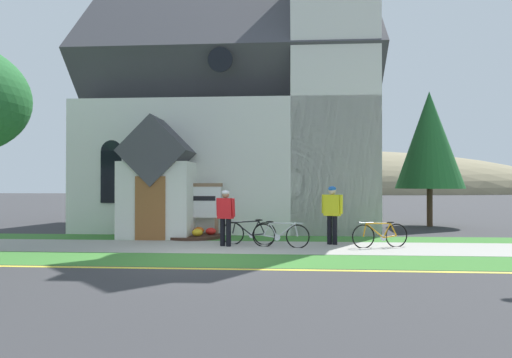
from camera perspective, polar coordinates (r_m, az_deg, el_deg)
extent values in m
plane|color=#333335|center=(15.47, -4.06, -7.48)|extent=(140.00, 140.00, 0.00)
cube|color=#99968E|center=(13.59, -6.38, -8.42)|extent=(32.00, 2.63, 0.01)
cube|color=#38722D|center=(11.36, -8.51, -9.96)|extent=(32.00, 1.97, 0.01)
cube|color=#38722D|center=(15.68, -4.97, -7.37)|extent=(24.00, 1.64, 0.01)
cube|color=yellow|center=(10.27, -9.90, -10.97)|extent=(28.00, 0.16, 0.01)
cube|color=silver|center=(20.89, -2.66, 1.17)|extent=(11.46, 9.09, 4.99)
cube|color=#424247|center=(21.48, -2.66, 12.95)|extent=(11.96, 9.26, 9.26)
cube|color=silver|center=(18.42, 9.44, 13.30)|extent=(3.21, 3.21, 12.55)
cube|color=silver|center=(16.05, -12.25, -2.56)|extent=(2.40, 1.60, 2.60)
cube|color=#424247|center=(16.07, -12.24, 3.33)|extent=(2.40, 1.80, 2.40)
cube|color=brown|center=(15.27, -13.12, -3.60)|extent=(1.00, 0.06, 2.10)
cube|color=black|center=(17.40, -17.70, 0.24)|extent=(0.76, 0.06, 1.90)
cone|color=black|center=(17.44, -17.69, 3.36)|extent=(0.80, 0.06, 0.80)
cylinder|color=black|center=(16.94, -4.52, 14.67)|extent=(0.90, 0.06, 0.90)
cube|color=#7F6047|center=(16.25, -10.45, -5.95)|extent=(0.12, 0.12, 0.67)
cube|color=#7F6047|center=(16.01, -4.96, -6.04)|extent=(0.12, 0.12, 0.67)
cube|color=white|center=(16.05, -7.72, -2.88)|extent=(1.85, 0.17, 1.08)
cube|color=#7F6047|center=(16.04, -7.72, -0.73)|extent=(1.97, 0.22, 0.12)
cube|color=black|center=(16.00, -7.75, -2.42)|extent=(1.48, 0.09, 0.16)
cylinder|color=#382319|center=(15.87, -7.94, -7.12)|extent=(2.00, 2.00, 0.10)
ellipsoid|color=red|center=(15.81, -5.69, -6.53)|extent=(0.36, 0.36, 0.24)
ellipsoid|color=orange|center=(16.12, -7.17, -6.41)|extent=(0.36, 0.36, 0.24)
ellipsoid|color=#CC338C|center=(16.27, -10.07, -6.35)|extent=(0.36, 0.36, 0.24)
ellipsoid|color=red|center=(15.63, -9.74, -6.59)|extent=(0.36, 0.36, 0.24)
ellipsoid|color=gold|center=(15.43, -7.36, -6.67)|extent=(0.36, 0.36, 0.24)
torus|color=black|center=(14.03, 17.18, -6.79)|extent=(0.68, 0.24, 0.70)
torus|color=black|center=(13.54, 13.30, -7.03)|extent=(0.68, 0.24, 0.70)
cylinder|color=orange|center=(13.68, 14.65, -6.27)|extent=(0.55, 0.20, 0.46)
cylinder|color=orange|center=(13.71, 15.08, -5.39)|extent=(0.75, 0.26, 0.05)
cylinder|color=orange|center=(13.86, 16.08, -6.22)|extent=(0.26, 0.11, 0.43)
cylinder|color=orange|center=(13.93, 16.43, -6.94)|extent=(0.42, 0.16, 0.09)
cylinder|color=orange|center=(13.96, 16.84, -6.08)|extent=(0.22, 0.10, 0.38)
cylinder|color=orange|center=(13.53, 13.46, -6.23)|extent=(0.12, 0.07, 0.38)
ellipsoid|color=black|center=(13.90, 16.50, -5.23)|extent=(0.25, 0.15, 0.05)
cylinder|color=silver|center=(13.53, 13.62, -5.34)|extent=(0.43, 0.15, 0.03)
cylinder|color=silver|center=(13.83, 15.66, -7.10)|extent=(0.18, 0.07, 0.18)
torus|color=black|center=(13.49, 0.97, -7.08)|extent=(0.69, 0.18, 0.70)
torus|color=black|center=(13.27, 5.25, -7.19)|extent=(0.69, 0.18, 0.70)
cylinder|color=#B7B7BC|center=(13.32, 3.78, -6.48)|extent=(0.55, 0.15, 0.44)
cylinder|color=#B7B7BC|center=(13.32, 3.30, -5.56)|extent=(0.74, 0.19, 0.05)
cylinder|color=#B7B7BC|center=(13.40, 2.20, -6.42)|extent=(0.26, 0.09, 0.44)
cylinder|color=#B7B7BC|center=(13.45, 1.81, -7.21)|extent=(0.41, 0.12, 0.09)
cylinder|color=#B7B7BC|center=(13.45, 1.35, -6.30)|extent=(0.22, 0.08, 0.39)
cylinder|color=#B7B7BC|center=(13.26, 5.07, -6.40)|extent=(0.12, 0.06, 0.37)
ellipsoid|color=black|center=(13.41, 1.73, -5.38)|extent=(0.25, 0.13, 0.05)
cylinder|color=silver|center=(13.25, 4.90, -5.53)|extent=(0.44, 0.12, 0.03)
cylinder|color=silver|center=(13.40, 2.66, -7.34)|extent=(0.18, 0.06, 0.18)
torus|color=black|center=(13.92, 1.09, -6.87)|extent=(0.70, 0.05, 0.70)
torus|color=black|center=(14.03, -2.94, -6.82)|extent=(0.70, 0.05, 0.70)
cylinder|color=black|center=(13.97, -1.58, -6.26)|extent=(0.53, 0.05, 0.42)
cylinder|color=black|center=(13.93, -1.14, -5.37)|extent=(0.73, 0.06, 0.08)
cylinder|color=black|center=(13.92, -0.09, -6.18)|extent=(0.25, 0.04, 0.45)
cylinder|color=black|center=(13.94, 0.28, -6.97)|extent=(0.40, 0.05, 0.09)
cylinder|color=black|center=(13.90, 0.72, -6.08)|extent=(0.21, 0.04, 0.40)
cylinder|color=black|center=(14.00, -2.78, -6.14)|extent=(0.11, 0.04, 0.35)
ellipsoid|color=black|center=(13.89, 0.36, -5.17)|extent=(0.24, 0.09, 0.05)
cylinder|color=silver|center=(13.98, -2.62, -5.37)|extent=(0.44, 0.04, 0.03)
cylinder|color=silver|center=(13.96, -0.53, -7.06)|extent=(0.18, 0.02, 0.18)
cylinder|color=black|center=(13.60, -4.20, -6.68)|extent=(0.15, 0.15, 0.82)
cylinder|color=black|center=(13.51, -3.46, -6.73)|extent=(0.15, 0.15, 0.82)
cube|color=red|center=(13.49, -3.83, -3.69)|extent=(0.50, 0.35, 0.60)
sphere|color=#936B51|center=(13.48, -3.83, -1.97)|extent=(0.21, 0.21, 0.21)
ellipsoid|color=silver|center=(13.48, -3.83, -1.72)|extent=(0.30, 0.33, 0.15)
cylinder|color=red|center=(13.66, -4.79, -3.53)|extent=(0.09, 0.16, 0.55)
cylinder|color=red|center=(13.33, -2.85, -3.61)|extent=(0.09, 0.21, 0.55)
cylinder|color=black|center=(14.11, 9.20, -6.34)|extent=(0.15, 0.15, 0.88)
cylinder|color=black|center=(14.06, 9.84, -6.36)|extent=(0.15, 0.15, 0.88)
cube|color=yellow|center=(14.03, 9.52, -3.25)|extent=(0.53, 0.38, 0.64)
sphere|color=beige|center=(14.02, 9.51, -1.48)|extent=(0.23, 0.23, 0.23)
ellipsoid|color=#1E59B2|center=(14.02, 9.51, -1.22)|extent=(0.33, 0.36, 0.16)
cylinder|color=yellow|center=(14.16, 8.41, -3.10)|extent=(0.09, 0.15, 0.58)
cylinder|color=yellow|center=(13.90, 10.64, -3.14)|extent=(0.09, 0.14, 0.58)
cylinder|color=#4C3823|center=(21.19, 20.93, -3.34)|extent=(0.25, 0.25, 1.65)
cone|color=#23662D|center=(21.25, 20.90, 4.61)|extent=(2.91, 2.91, 4.24)
ellipsoid|color=#847A5B|center=(96.32, 7.57, -1.69)|extent=(97.20, 44.75, 17.51)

